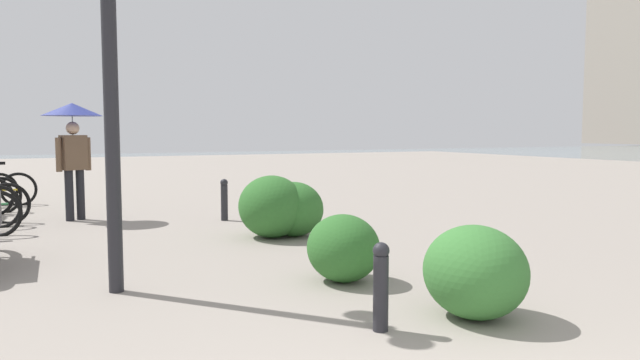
{
  "coord_description": "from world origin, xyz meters",
  "views": [
    {
      "loc": [
        -1.5,
        1.8,
        1.54
      ],
      "look_at": [
        9.31,
        -3.4,
        0.55
      ],
      "focal_mm": 33.02,
      "sensor_mm": 36.0,
      "label": 1
    }
  ],
  "objects_px": {
    "lamppost": "(109,26)",
    "bollard_near": "(381,285)",
    "bollard_mid": "(224,199)",
    "pedestrian": "(73,128)"
  },
  "relations": [
    {
      "from": "bollard_mid",
      "to": "pedestrian",
      "type": "bearing_deg",
      "value": 63.74
    },
    {
      "from": "lamppost",
      "to": "bollard_near",
      "type": "distance_m",
      "value": 3.44
    },
    {
      "from": "lamppost",
      "to": "bollard_near",
      "type": "relative_size",
      "value": 5.38
    },
    {
      "from": "lamppost",
      "to": "bollard_mid",
      "type": "distance_m",
      "value": 5.04
    },
    {
      "from": "pedestrian",
      "to": "bollard_near",
      "type": "height_order",
      "value": "pedestrian"
    },
    {
      "from": "pedestrian",
      "to": "bollard_near",
      "type": "bearing_deg",
      "value": -165.98
    },
    {
      "from": "lamppost",
      "to": "pedestrian",
      "type": "relative_size",
      "value": 1.85
    },
    {
      "from": "lamppost",
      "to": "pedestrian",
      "type": "height_order",
      "value": "lamppost"
    },
    {
      "from": "bollard_near",
      "to": "bollard_mid",
      "type": "height_order",
      "value": "bollard_mid"
    },
    {
      "from": "lamppost",
      "to": "pedestrian",
      "type": "bearing_deg",
      "value": 0.92
    }
  ]
}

